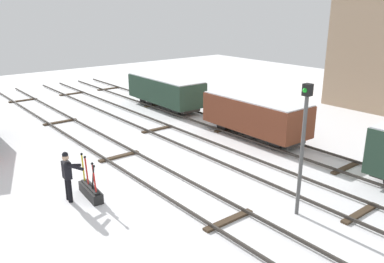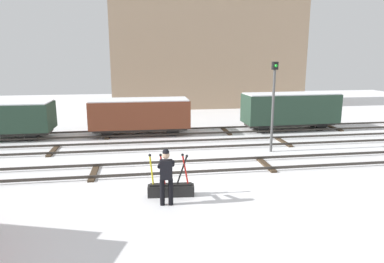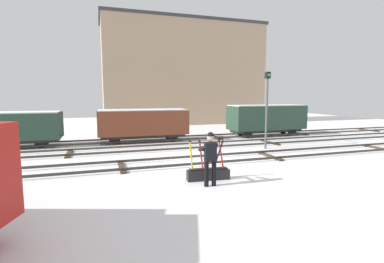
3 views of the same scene
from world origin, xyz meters
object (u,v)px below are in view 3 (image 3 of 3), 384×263
freight_car_mid_siding (267,118)px  switch_lever_frame (208,173)px  rail_worker (210,156)px  freight_car_far_end (143,123)px  signal_post (267,103)px  freight_car_near_switch (4,127)px

freight_car_mid_siding → switch_lever_frame: bearing=-133.1°
rail_worker → freight_car_far_end: size_ratio=0.32×
rail_worker → freight_car_far_end: (-0.72, 10.05, 0.21)m
rail_worker → freight_car_mid_siding: size_ratio=0.31×
rail_worker → signal_post: signal_post is taller
switch_lever_frame → signal_post: bearing=46.3°
freight_car_near_switch → freight_car_mid_siding: 17.07m
signal_post → freight_car_far_end: signal_post is taller
rail_worker → freight_car_near_switch: bearing=135.1°
freight_car_near_switch → switch_lever_frame: bearing=-46.1°
signal_post → freight_car_far_end: (-6.19, 4.68, -1.35)m
switch_lever_frame → freight_car_mid_siding: freight_car_mid_siding is taller
rail_worker → freight_car_far_end: bearing=98.8°
freight_car_far_end → signal_post: bearing=-36.7°
freight_car_mid_siding → rail_worker: bearing=-131.8°
rail_worker → freight_car_far_end: freight_car_far_end is taller
switch_lever_frame → signal_post: 7.44m
freight_car_near_switch → freight_car_far_end: freight_car_far_end is taller
freight_car_mid_siding → signal_post: bearing=-124.4°
switch_lever_frame → freight_car_near_switch: (-8.78, 9.38, 0.96)m
rail_worker → switch_lever_frame: bearing=78.4°
signal_post → rail_worker: bearing=-135.6°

